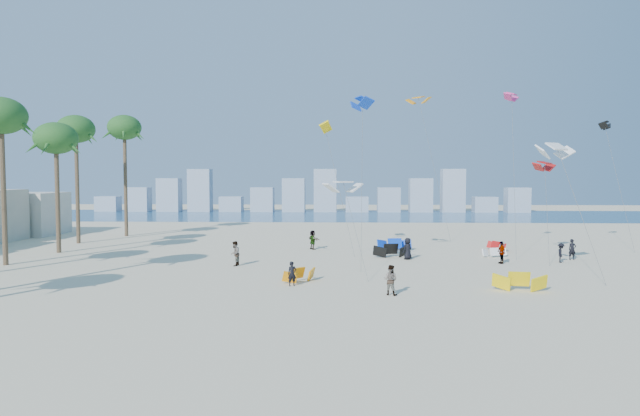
{
  "coord_description": "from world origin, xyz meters",
  "views": [
    {
      "loc": [
        4.65,
        -25.25,
        6.84
      ],
      "look_at": [
        3.0,
        16.0,
        4.5
      ],
      "focal_mm": 30.74,
      "sensor_mm": 36.0,
      "label": 1
    }
  ],
  "objects": [
    {
      "name": "kitesurfer_mid",
      "position": [
        7.48,
        6.32,
        0.88
      ],
      "size": [
        1.06,
        0.98,
        1.76
      ],
      "primitive_type": "imported",
      "rotation": [
        0.0,
        0.0,
        2.68
      ],
      "color": "gray",
      "rests_on": "ground"
    },
    {
      "name": "palm_row",
      "position": [
        -20.94,
        16.16,
        11.16
      ],
      "size": [
        7.41,
        44.8,
        14.86
      ],
      "color": "brown",
      "rests_on": "ground"
    },
    {
      "name": "kitesurfer_near",
      "position": [
        1.54,
        8.69,
        0.77
      ],
      "size": [
        0.66,
        0.54,
        1.54
      ],
      "primitive_type": "imported",
      "rotation": [
        0.0,
        0.0,
        0.35
      ],
      "color": "black",
      "rests_on": "ground"
    },
    {
      "name": "ground",
      "position": [
        0.0,
        0.0,
        0.0
      ],
      "size": [
        220.0,
        220.0,
        0.0
      ],
      "primitive_type": "plane",
      "color": "beige",
      "rests_on": "ground"
    },
    {
      "name": "distant_skyline",
      "position": [
        -1.19,
        82.0,
        3.09
      ],
      "size": [
        85.0,
        3.0,
        8.4
      ],
      "color": "#9EADBF",
      "rests_on": "ground"
    },
    {
      "name": "kitesurfers_far",
      "position": [
        8.75,
        20.54,
        0.89
      ],
      "size": [
        27.99,
        11.2,
        1.91
      ],
      "color": "black",
      "rests_on": "ground"
    },
    {
      "name": "flying_kites",
      "position": [
        14.0,
        20.34,
        10.35
      ],
      "size": [
        28.89,
        32.33,
        16.4
      ],
      "color": "white",
      "rests_on": "ground"
    },
    {
      "name": "ocean",
      "position": [
        0.0,
        72.0,
        0.01
      ],
      "size": [
        220.0,
        220.0,
        0.0
      ],
      "primitive_type": "plane",
      "color": "navy",
      "rests_on": "ground"
    },
    {
      "name": "grounded_kites",
      "position": [
        11.42,
        18.57,
        0.48
      ],
      "size": [
        19.42,
        20.03,
        1.04
      ],
      "color": "orange",
      "rests_on": "ground"
    }
  ]
}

